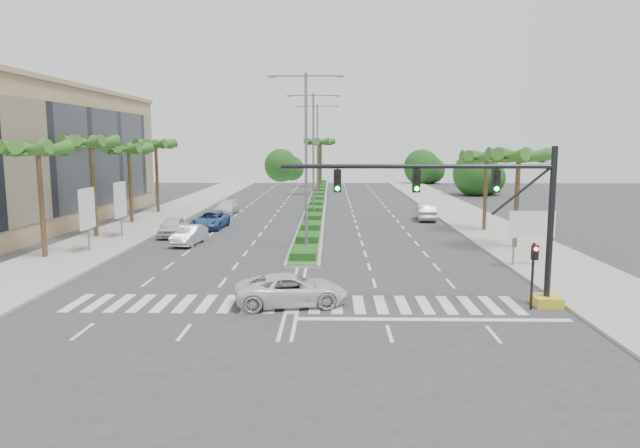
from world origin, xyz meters
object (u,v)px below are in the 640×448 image
object	(u,v)px
car_parked_c	(210,220)
car_crossing	(291,290)
car_parked_a	(173,227)
car_right	(426,212)
car_parked_b	(189,235)
car_parked_d	(226,208)

from	to	relation	value
car_parked_c	car_crossing	distance (m)	24.82
car_parked_a	car_parked_c	size ratio (longest dim) A/B	0.86
car_parked_c	car_right	world-z (taller)	car_right
car_parked_b	car_right	size ratio (longest dim) A/B	0.89
car_parked_c	car_right	size ratio (longest dim) A/B	1.10
car_parked_a	car_crossing	xyz separation A→B (m)	(10.70, -19.02, -0.05)
car_crossing	car_parked_a	bearing A→B (deg)	19.37
car_parked_c	car_crossing	size ratio (longest dim) A/B	1.02
car_parked_c	car_parked_b	bearing A→B (deg)	-85.28
car_parked_b	car_crossing	size ratio (longest dim) A/B	0.82
car_crossing	car_parked_b	bearing A→B (deg)	18.91
car_right	car_parked_a	bearing A→B (deg)	28.41
car_parked_b	car_crossing	xyz separation A→B (m)	(8.51, -15.41, 0.02)
car_parked_d	car_crossing	bearing A→B (deg)	-73.10
car_parked_c	car_parked_d	distance (m)	10.17
car_parked_a	car_parked_d	xyz separation A→B (m)	(1.61, 14.41, -0.09)
car_right	car_crossing	bearing A→B (deg)	73.05
car_parked_a	car_parked_d	distance (m)	14.50
car_parked_d	car_parked_b	bearing A→B (deg)	-86.46
car_parked_c	car_right	xyz separation A→B (m)	(19.48, 5.72, 0.05)
car_parked_a	car_right	distance (m)	23.76
car_parked_b	car_parked_d	bearing A→B (deg)	99.37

